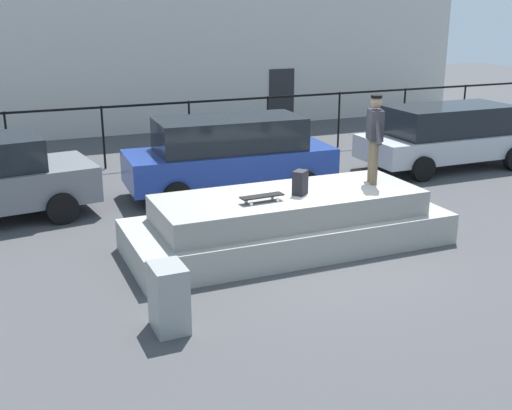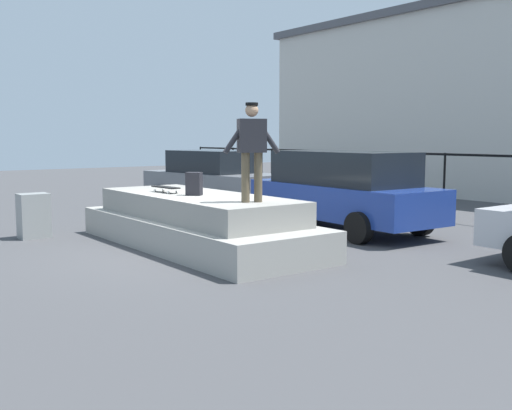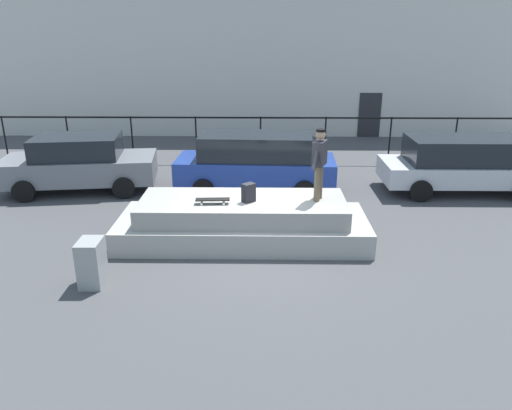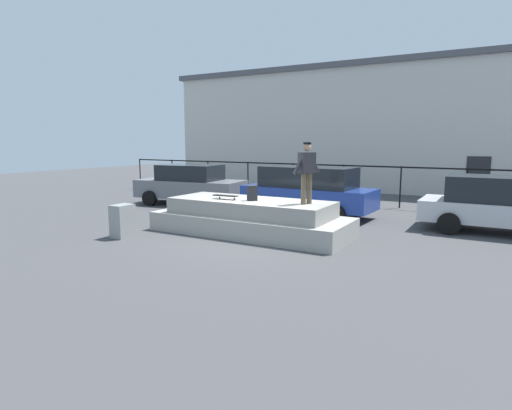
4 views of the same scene
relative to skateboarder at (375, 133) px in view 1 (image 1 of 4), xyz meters
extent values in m
plane|color=#424244|center=(-1.38, -0.34, -1.97)|extent=(60.00, 60.00, 0.00)
cube|color=#9E9B93|center=(-1.75, -0.03, -1.69)|extent=(5.86, 2.20, 0.56)
cube|color=gray|center=(-1.75, -0.03, -1.19)|extent=(4.81, 1.80, 0.45)
cylinder|color=brown|center=(-0.04, -0.10, -0.55)|extent=(0.14, 0.14, 0.83)
cylinder|color=brown|center=(0.04, 0.10, -0.55)|extent=(0.14, 0.14, 0.83)
cube|color=#26262B|center=(0.00, 0.00, 0.15)|extent=(0.39, 0.52, 0.56)
cylinder|color=#26262B|center=(-0.10, -0.26, 0.12)|extent=(0.24, 0.43, 0.56)
cylinder|color=#26262B|center=(0.10, 0.26, 0.12)|extent=(0.24, 0.43, 0.56)
sphere|color=tan|center=(0.00, 0.00, 0.57)|extent=(0.22, 0.22, 0.22)
cylinder|color=black|center=(0.00, 0.00, 0.67)|extent=(0.27, 0.27, 0.05)
cube|color=black|center=(-2.42, -0.33, -0.86)|extent=(0.78, 0.24, 0.02)
cylinder|color=silver|center=(-2.16, -0.42, -0.94)|extent=(0.06, 0.03, 0.06)
cylinder|color=silver|center=(-2.17, -0.22, -0.94)|extent=(0.06, 0.03, 0.06)
cylinder|color=silver|center=(-2.66, -0.45, -0.94)|extent=(0.06, 0.03, 0.06)
cylinder|color=silver|center=(-2.68, -0.25, -0.94)|extent=(0.06, 0.03, 0.06)
cube|color=black|center=(-1.61, -0.17, -0.75)|extent=(0.34, 0.33, 0.44)
cylinder|color=black|center=(-5.65, 4.80, -1.65)|extent=(0.66, 0.30, 0.64)
cylinder|color=black|center=(-5.40, 2.91, -1.65)|extent=(0.66, 0.30, 0.64)
cube|color=navy|center=(-1.51, 3.64, -1.29)|extent=(4.85, 1.98, 0.73)
cube|color=black|center=(-1.51, 3.64, -0.56)|extent=(3.41, 1.70, 0.73)
cylinder|color=black|center=(-2.95, 4.60, -1.65)|extent=(0.65, 0.25, 0.64)
cylinder|color=black|center=(-3.03, 2.80, -1.65)|extent=(0.65, 0.25, 0.64)
cylinder|color=black|center=(0.01, 4.47, -1.65)|extent=(0.65, 0.25, 0.64)
cylinder|color=black|center=(-0.07, 2.67, -1.65)|extent=(0.65, 0.25, 0.64)
cube|color=#B7B7BC|center=(4.80, 3.72, -1.35)|extent=(4.80, 1.90, 0.61)
cube|color=black|center=(4.80, 3.72, -0.67)|extent=(3.36, 1.67, 0.75)
cylinder|color=black|center=(3.31, 4.69, -1.65)|extent=(0.64, 0.22, 0.64)
cylinder|color=black|center=(3.31, 2.77, -1.65)|extent=(0.64, 0.22, 0.64)
cylinder|color=black|center=(6.29, 4.68, -1.65)|extent=(0.64, 0.22, 0.64)
cube|color=gray|center=(-4.62, -2.25, -1.51)|extent=(0.45, 0.61, 0.93)
cylinder|color=black|center=(-6.18, 7.18, -1.13)|extent=(0.06, 0.06, 1.70)
cylinder|color=black|center=(-3.78, 7.18, -1.13)|extent=(0.06, 0.06, 1.70)
cylinder|color=black|center=(-1.38, 7.18, -1.13)|extent=(0.06, 0.06, 1.70)
cylinder|color=black|center=(1.02, 7.18, -1.13)|extent=(0.06, 0.06, 1.70)
cylinder|color=black|center=(3.42, 7.18, -1.13)|extent=(0.06, 0.06, 1.70)
cylinder|color=black|center=(5.82, 7.18, -1.13)|extent=(0.06, 0.06, 1.70)
cylinder|color=black|center=(8.22, 7.18, -1.13)|extent=(0.06, 0.06, 1.70)
cube|color=black|center=(-1.38, 7.18, -0.32)|extent=(24.00, 0.04, 0.06)
cube|color=beige|center=(-1.38, 14.86, 1.29)|extent=(24.73, 6.36, 6.53)
cube|color=#262628|center=(3.56, 11.67, -0.97)|extent=(1.00, 0.06, 2.00)
camera|label=1|loc=(-6.60, -9.98, 2.26)|focal=45.12mm
camera|label=2|loc=(8.10, -5.95, 0.13)|focal=42.16mm
camera|label=3|loc=(-1.27, -10.79, 2.83)|focal=34.37mm
camera|label=4|loc=(4.56, -10.60, 0.73)|focal=29.99mm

